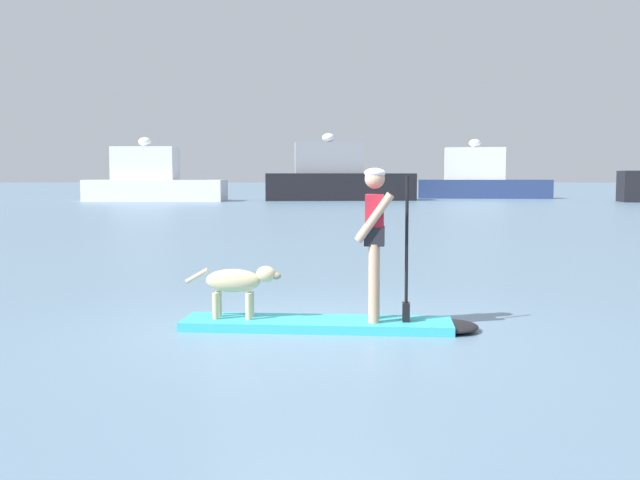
{
  "coord_description": "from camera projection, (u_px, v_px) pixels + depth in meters",
  "views": [
    {
      "loc": [
        0.33,
        -8.26,
        1.68
      ],
      "look_at": [
        0.0,
        1.0,
        0.9
      ],
      "focal_mm": 42.42,
      "sensor_mm": 36.0,
      "label": 1
    }
  ],
  "objects": [
    {
      "name": "ground_plane",
      "position": [
        317.0,
        328.0,
        8.38
      ],
      "size": [
        400.0,
        400.0,
        0.0
      ],
      "primitive_type": "plane",
      "color": "slate"
    },
    {
      "name": "paddleboard",
      "position": [
        337.0,
        324.0,
        8.35
      ],
      "size": [
        3.29,
        0.86,
        0.1
      ],
      "color": "#33B2BF",
      "rests_on": "ground_plane"
    },
    {
      "name": "person_paddler",
      "position": [
        376.0,
        232.0,
        8.23
      ],
      "size": [
        0.62,
        0.49,
        1.67
      ],
      "color": "tan",
      "rests_on": "paddleboard"
    },
    {
      "name": "dog",
      "position": [
        238.0,
        282.0,
        8.41
      ],
      "size": [
        1.09,
        0.25,
        0.59
      ],
      "color": "#CCB78C",
      "rests_on": "paddleboard"
    },
    {
      "name": "moored_boat_far_starboard",
      "position": [
        152.0,
        181.0,
        51.55
      ],
      "size": [
        9.39,
        3.19,
        4.33
      ],
      "color": "white",
      "rests_on": "ground_plane"
    },
    {
      "name": "moored_boat_far_port",
      "position": [
        336.0,
        179.0,
        53.22
      ],
      "size": [
        10.71,
        4.32,
        4.7
      ],
      "color": "black",
      "rests_on": "ground_plane"
    },
    {
      "name": "moored_boat_center",
      "position": [
        480.0,
        179.0,
        58.17
      ],
      "size": [
        10.19,
        3.44,
        4.54
      ],
      "color": "navy",
      "rests_on": "ground_plane"
    }
  ]
}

